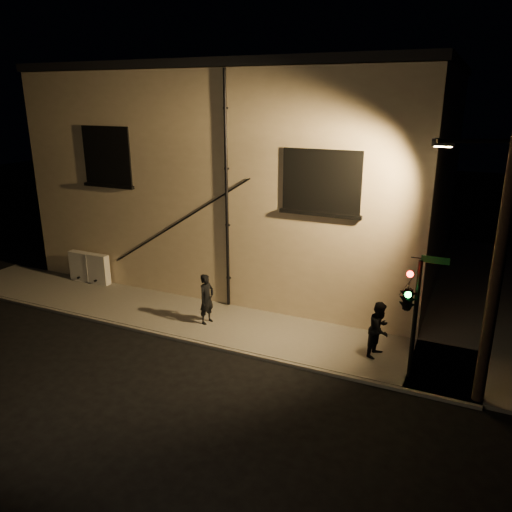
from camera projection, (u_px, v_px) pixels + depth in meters
The scene contains 8 objects.
ground at pixel (237, 352), 15.45m from camera, with size 90.00×90.00×0.00m, color black.
sidewalk at pixel (318, 306), 18.75m from camera, with size 21.00×16.00×0.12m.
building at pixel (265, 168), 23.08m from camera, with size 16.20×12.23×8.80m.
utility_cabinet at pixel (89, 268), 20.82m from camera, with size 1.91×0.32×1.26m, color white.
pedestrian_a at pixel (207, 299), 16.96m from camera, with size 0.64×0.42×1.75m, color black.
pedestrian_b at pixel (379, 329), 14.80m from camera, with size 0.83×0.65×1.72m, color black.
traffic_signal at pixel (409, 297), 13.16m from camera, with size 1.23×2.09×3.55m.
streetlamp_pole at pixel (494, 264), 11.85m from camera, with size 2.02×1.39×7.06m.
Camera 1 is at (6.29, -12.29, 7.57)m, focal length 35.00 mm.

